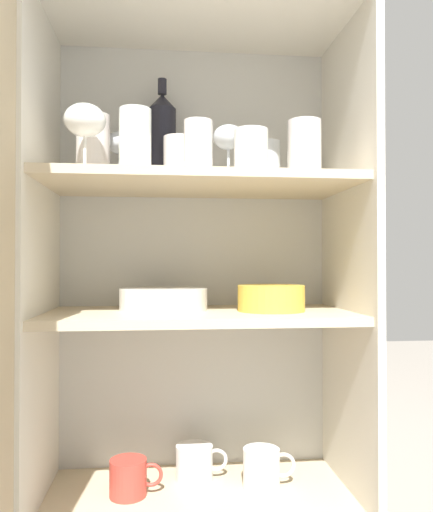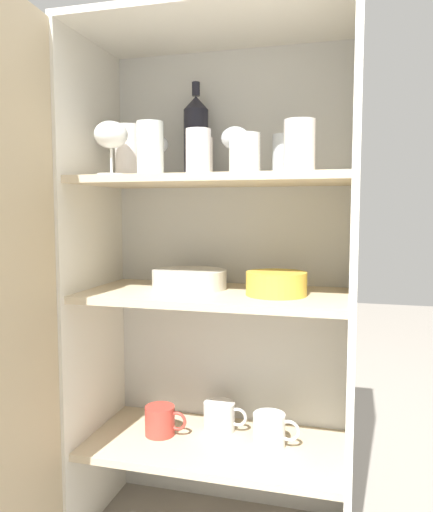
# 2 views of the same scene
# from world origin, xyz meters

# --- Properties ---
(cupboard_back_panel) EXTENTS (0.75, 0.02, 1.40)m
(cupboard_back_panel) POSITION_xyz_m (0.00, 0.36, 0.70)
(cupboard_back_panel) COLOR silver
(cupboard_back_panel) RESTS_ON ground_plane
(cupboard_side_left) EXTENTS (0.02, 0.38, 1.40)m
(cupboard_side_left) POSITION_xyz_m (-0.37, 0.17, 0.70)
(cupboard_side_left) COLOR silver
(cupboard_side_left) RESTS_ON ground_plane
(cupboard_side_right) EXTENTS (0.02, 0.38, 1.40)m
(cupboard_side_right) POSITION_xyz_m (0.37, 0.17, 0.70)
(cupboard_side_right) COLOR silver
(cupboard_side_right) RESTS_ON ground_plane
(cupboard_top_panel) EXTENTS (0.75, 0.38, 0.02)m
(cupboard_top_panel) POSITION_xyz_m (0.00, 0.17, 1.41)
(cupboard_top_panel) COLOR silver
(cupboard_top_panel) RESTS_ON cupboard_side_left
(shelf_board_lower) EXTENTS (0.72, 0.35, 0.02)m
(shelf_board_lower) POSITION_xyz_m (0.00, 0.17, 0.26)
(shelf_board_lower) COLOR beige
(shelf_board_middle) EXTENTS (0.72, 0.35, 0.02)m
(shelf_board_middle) POSITION_xyz_m (0.00, 0.17, 0.69)
(shelf_board_middle) COLOR beige
(shelf_board_upper) EXTENTS (0.72, 0.35, 0.02)m
(shelf_board_upper) POSITION_xyz_m (0.00, 0.17, 1.01)
(shelf_board_upper) COLOR beige
(tumbler_glass_0) EXTENTS (0.07, 0.07, 0.14)m
(tumbler_glass_0) POSITION_xyz_m (-0.15, 0.08, 1.08)
(tumbler_glass_0) COLOR white
(tumbler_glass_0) RESTS_ON shelf_board_upper
(tumbler_glass_1) EXTENTS (0.08, 0.08, 0.13)m
(tumbler_glass_1) POSITION_xyz_m (0.24, 0.09, 1.08)
(tumbler_glass_1) COLOR silver
(tumbler_glass_1) RESTS_ON shelf_board_upper
(tumbler_glass_2) EXTENTS (0.06, 0.06, 0.11)m
(tumbler_glass_2) POSITION_xyz_m (-0.01, 0.06, 1.07)
(tumbler_glass_2) COLOR silver
(tumbler_glass_2) RESTS_ON shelf_board_upper
(tumbler_glass_3) EXTENTS (0.07, 0.07, 0.12)m
(tumbler_glass_3) POSITION_xyz_m (0.18, 0.26, 1.07)
(tumbler_glass_3) COLOR white
(tumbler_glass_3) RESTS_ON shelf_board_upper
(tumbler_glass_4) EXTENTS (0.08, 0.08, 0.10)m
(tumbler_glass_4) POSITION_xyz_m (0.11, 0.07, 1.06)
(tumbler_glass_4) COLOR white
(tumbler_glass_4) RESTS_ON shelf_board_upper
(tumbler_glass_5) EXTENTS (0.08, 0.08, 0.15)m
(tumbler_glass_5) POSITION_xyz_m (-0.25, 0.17, 1.09)
(tumbler_glass_5) COLOR silver
(tumbler_glass_5) RESTS_ON shelf_board_upper
(tumbler_glass_6) EXTENTS (0.07, 0.07, 0.11)m
(tumbler_glass_6) POSITION_xyz_m (-0.05, 0.20, 1.07)
(tumbler_glass_6) COLOR silver
(tumbler_glass_6) RESTS_ON shelf_board_upper
(wine_glass_0) EXTENTS (0.09, 0.09, 0.14)m
(wine_glass_0) POSITION_xyz_m (-0.25, 0.07, 1.12)
(wine_glass_0) COLOR white
(wine_glass_0) RESTS_ON shelf_board_upper
(wine_glass_1) EXTENTS (0.07, 0.07, 0.12)m
(wine_glass_1) POSITION_xyz_m (0.07, 0.14, 1.10)
(wine_glass_1) COLOR white
(wine_glass_1) RESTS_ON shelf_board_upper
(wine_glass_2) EXTENTS (0.07, 0.07, 0.13)m
(wine_glass_2) POSITION_xyz_m (-0.19, 0.24, 1.11)
(wine_glass_2) COLOR white
(wine_glass_2) RESTS_ON shelf_board_upper
(wine_bottle) EXTENTS (0.07, 0.07, 0.28)m
(wine_bottle) POSITION_xyz_m (-0.09, 0.29, 1.14)
(wine_bottle) COLOR black
(wine_bottle) RESTS_ON shelf_board_upper
(plate_stack_white) EXTENTS (0.21, 0.21, 0.05)m
(plate_stack_white) POSITION_xyz_m (-0.08, 0.21, 0.73)
(plate_stack_white) COLOR silver
(plate_stack_white) RESTS_ON shelf_board_middle
(mixing_bowl_large) EXTENTS (0.16, 0.16, 0.06)m
(mixing_bowl_large) POSITION_xyz_m (0.17, 0.16, 0.74)
(mixing_bowl_large) COLOR gold
(mixing_bowl_large) RESTS_ON shelf_board_middle
(coffee_mug_primary) EXTENTS (0.13, 0.09, 0.08)m
(coffee_mug_primary) POSITION_xyz_m (-0.16, 0.18, 0.31)
(coffee_mug_primary) COLOR #BC3D33
(coffee_mug_primary) RESTS_ON shelf_board_lower
(coffee_mug_extra_1) EXTENTS (0.13, 0.09, 0.09)m
(coffee_mug_extra_1) POSITION_xyz_m (0.16, 0.19, 0.32)
(coffee_mug_extra_1) COLOR white
(coffee_mug_extra_1) RESTS_ON shelf_board_lower
(coffee_mug_extra_2) EXTENTS (0.13, 0.09, 0.08)m
(coffee_mug_extra_2) POSITION_xyz_m (-0.00, 0.25, 0.31)
(coffee_mug_extra_2) COLOR white
(coffee_mug_extra_2) RESTS_ON shelf_board_lower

